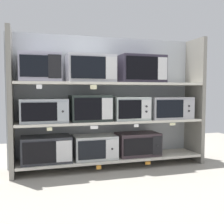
# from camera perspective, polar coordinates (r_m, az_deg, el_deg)

# --- Properties ---
(ground) EXTENTS (6.28, 6.00, 0.02)m
(ground) POSITION_cam_1_polar(r_m,az_deg,el_deg) (2.61, 6.69, -17.11)
(ground) COLOR gray
(back_panel) EXTENTS (2.48, 0.04, 1.63)m
(back_panel) POSITION_cam_1_polar(r_m,az_deg,el_deg) (3.59, -1.06, 2.31)
(back_panel) COLOR #9EA3A8
(back_panel) RESTS_ON ground
(upright_left) EXTENTS (0.05, 0.42, 1.63)m
(upright_left) POSITION_cam_1_polar(r_m,az_deg,el_deg) (3.23, -20.27, 1.81)
(upright_left) COLOR gray
(upright_left) RESTS_ON ground
(upright_right) EXTENTS (0.05, 0.42, 1.63)m
(upright_right) POSITION_cam_1_polar(r_m,az_deg,el_deg) (3.87, 16.80, 2.28)
(upright_right) COLOR gray
(upright_right) RESTS_ON ground
(shelf_0) EXTENTS (2.28, 0.42, 0.03)m
(shelf_0) POSITION_cam_1_polar(r_m,az_deg,el_deg) (3.47, -0.00, -9.54)
(shelf_0) COLOR beige
(shelf_0) RESTS_ON ground
(microwave_0) EXTENTS (0.56, 0.36, 0.30)m
(microwave_0) POSITION_cam_1_polar(r_m,az_deg,el_deg) (3.29, -13.49, -7.50)
(microwave_0) COLOR #2C2D33
(microwave_0) RESTS_ON shelf_0
(microwave_1) EXTENTS (0.51, 0.35, 0.28)m
(microwave_1) POSITION_cam_1_polar(r_m,az_deg,el_deg) (3.38, -3.57, -7.23)
(microwave_1) COLOR #B9BDBB
(microwave_1) RESTS_ON shelf_0
(microwave_2) EXTENTS (0.53, 0.34, 0.29)m
(microwave_2) POSITION_cam_1_polar(r_m,az_deg,el_deg) (3.54, 5.38, -6.63)
(microwave_2) COLOR #35292F
(microwave_2) RESTS_ON shelf_0
(price_tag_0) EXTENTS (0.06, 0.00, 0.05)m
(price_tag_0) POSITION_cam_1_polar(r_m,az_deg,el_deg) (3.23, -2.75, -11.41)
(price_tag_0) COLOR orange
(price_tag_1) EXTENTS (0.07, 0.00, 0.04)m
(price_tag_1) POSITION_cam_1_polar(r_m,az_deg,el_deg) (3.42, 7.45, -10.46)
(price_tag_1) COLOR orange
(shelf_1) EXTENTS (2.28, 0.42, 0.03)m
(shelf_1) POSITION_cam_1_polar(r_m,az_deg,el_deg) (3.39, -0.00, -1.94)
(shelf_1) COLOR beige
(microwave_3) EXTENTS (0.53, 0.38, 0.27)m
(microwave_3) POSITION_cam_1_polar(r_m,az_deg,el_deg) (3.23, -13.97, 0.28)
(microwave_3) COLOR #9CA4AA
(microwave_3) RESTS_ON shelf_1
(microwave_4) EXTENTS (0.48, 0.36, 0.31)m
(microwave_4) POSITION_cam_1_polar(r_m,az_deg,el_deg) (3.30, -4.55, 0.83)
(microwave_4) COLOR #29332F
(microwave_4) RESTS_ON shelf_1
(microwave_5) EXTENTS (0.44, 0.40, 0.28)m
(microwave_5) POSITION_cam_1_polar(r_m,az_deg,el_deg) (3.44, 3.58, 0.78)
(microwave_5) COLOR #B1BCB8
(microwave_5) RESTS_ON shelf_1
(microwave_6) EXTENTS (0.55, 0.42, 0.28)m
(microwave_6) POSITION_cam_1_polar(r_m,az_deg,el_deg) (3.66, 11.46, 0.87)
(microwave_6) COLOR #A0A0A6
(microwave_6) RESTS_ON shelf_1
(price_tag_2) EXTENTS (0.06, 0.00, 0.04)m
(price_tag_2) POSITION_cam_1_polar(r_m,az_deg,el_deg) (3.05, -12.85, -3.49)
(price_tag_2) COLOR beige
(price_tag_3) EXTENTS (0.09, 0.00, 0.04)m
(price_tag_3) POSITION_cam_1_polar(r_m,az_deg,el_deg) (3.12, -3.71, -3.21)
(price_tag_3) COLOR white
(price_tag_4) EXTENTS (0.06, 0.00, 0.04)m
(price_tag_4) POSITION_cam_1_polar(r_m,az_deg,el_deg) (3.27, 5.07, -2.85)
(price_tag_4) COLOR white
(price_tag_5) EXTENTS (0.08, 0.00, 0.03)m
(price_tag_5) POSITION_cam_1_polar(r_m,az_deg,el_deg) (3.48, 12.48, -2.46)
(price_tag_5) COLOR beige
(shelf_2) EXTENTS (2.28, 0.42, 0.03)m
(shelf_2) POSITION_cam_1_polar(r_m,az_deg,el_deg) (3.37, -0.00, 5.89)
(shelf_2) COLOR beige
(microwave_7) EXTENTS (0.46, 0.42, 0.32)m
(microwave_7) POSITION_cam_1_polar(r_m,az_deg,el_deg) (3.23, -14.76, 8.88)
(microwave_7) COLOR #9C99AD
(microwave_7) RESTS_ON shelf_2
(microwave_8) EXTENTS (0.56, 0.34, 0.32)m
(microwave_8) POSITION_cam_1_polar(r_m,az_deg,el_deg) (3.31, -4.45, 8.95)
(microwave_8) COLOR #B9B9C0
(microwave_8) RESTS_ON shelf_2
(microwave_9) EXTENTS (0.56, 0.40, 0.33)m
(microwave_9) POSITION_cam_1_polar(r_m,az_deg,el_deg) (3.50, 5.91, 8.80)
(microwave_9) COLOR #302B38
(microwave_9) RESTS_ON shelf_2
(price_tag_6) EXTENTS (0.06, 0.00, 0.05)m
(price_tag_6) POSITION_cam_1_polar(r_m,az_deg,el_deg) (3.01, -14.88, 5.11)
(price_tag_6) COLOR white
(price_tag_7) EXTENTS (0.08, 0.00, 0.05)m
(price_tag_7) POSITION_cam_1_polar(r_m,az_deg,el_deg) (3.09, -3.86, 5.19)
(price_tag_7) COLOR beige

